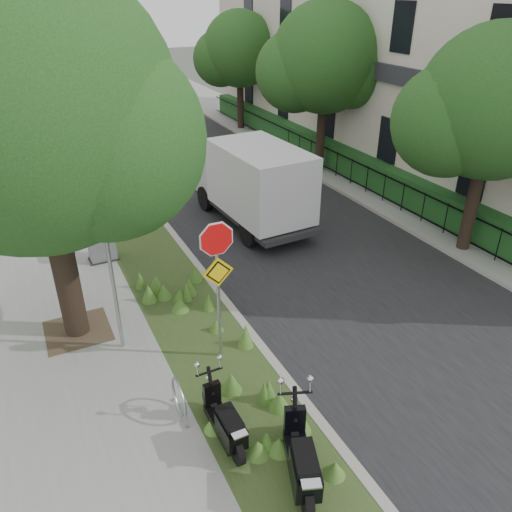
{
  "coord_description": "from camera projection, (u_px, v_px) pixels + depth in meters",
  "views": [
    {
      "loc": [
        -4.38,
        -7.18,
        7.01
      ],
      "look_at": [
        0.24,
        2.27,
        1.3
      ],
      "focal_mm": 35.0,
      "sensor_mm": 36.0,
      "label": 1
    }
  ],
  "objects": [
    {
      "name": "verge",
      "position": [
        119.0,
        205.0,
        17.99
      ],
      "size": [
        2.0,
        60.0,
        0.12
      ],
      "primitive_type": "cube",
      "color": "#2B461E",
      "rests_on": "ground"
    },
    {
      "name": "box_truck",
      "position": [
        253.0,
        181.0,
        16.01
      ],
      "size": [
        2.27,
        5.19,
        2.3
      ],
      "color": "#262628",
      "rests_on": "ground"
    },
    {
      "name": "terrace_houses",
      "position": [
        415.0,
        63.0,
        21.05
      ],
      "size": [
        7.4,
        26.4,
        8.2
      ],
      "color": "beige",
      "rests_on": "ground"
    },
    {
      "name": "bare_post",
      "position": [
        110.0,
        266.0,
        9.87
      ],
      "size": [
        0.08,
        0.08,
        4.0
      ],
      "color": "#A5A8AD",
      "rests_on": "ground"
    },
    {
      "name": "far_tree_c",
      "position": [
        238.0,
        53.0,
        25.74
      ],
      "size": [
        4.37,
        3.89,
        5.93
      ],
      "color": "black",
      "rests_on": "ground"
    },
    {
      "name": "street_tree_main",
      "position": [
        29.0,
        123.0,
        9.09
      ],
      "size": [
        6.21,
        5.54,
        7.66
      ],
      "color": "black",
      "rests_on": "ground"
    },
    {
      "name": "ground",
      "position": [
        292.0,
        357.0,
        10.7
      ],
      "size": [
        120.0,
        120.0,
        0.0
      ],
      "primitive_type": "plane",
      "color": "#4C5147",
      "rests_on": "ground"
    },
    {
      "name": "utility_cabinet",
      "position": [
        101.0,
        243.0,
        14.03
      ],
      "size": [
        0.82,
        0.55,
        1.07
      ],
      "color": "#262628",
      "rests_on": "ground"
    },
    {
      "name": "footpath_far",
      "position": [
        342.0,
        167.0,
        21.73
      ],
      "size": [
        3.2,
        60.0,
        0.12
      ],
      "primitive_type": "cube",
      "color": "gray",
      "rests_on": "ground"
    },
    {
      "name": "far_tree_a",
      "position": [
        490.0,
        111.0,
        13.03
      ],
      "size": [
        4.6,
        4.1,
        6.22
      ],
      "color": "black",
      "rests_on": "ground"
    },
    {
      "name": "sign_assembly",
      "position": [
        217.0,
        265.0,
        9.51
      ],
      "size": [
        0.94,
        0.08,
        3.22
      ],
      "color": "#A5A8AD",
      "rests_on": "ground"
    },
    {
      "name": "scooter_near",
      "position": [
        227.0,
        427.0,
        8.35
      ],
      "size": [
        0.34,
        1.66,
        0.79
      ],
      "color": "black",
      "rests_on": "ground"
    },
    {
      "name": "bike_hoop",
      "position": [
        179.0,
        398.0,
        8.95
      ],
      "size": [
        0.06,
        0.78,
        0.77
      ],
      "color": "#A5A8AD",
      "rests_on": "ground"
    },
    {
      "name": "hedge_far",
      "position": [
        337.0,
        154.0,
        21.33
      ],
      "size": [
        1.0,
        24.0,
        1.1
      ],
      "primitive_type": "cube",
      "color": "#1B4C1B",
      "rests_on": "footpath_far"
    },
    {
      "name": "kerb_far",
      "position": [
        309.0,
        172.0,
        21.07
      ],
      "size": [
        0.2,
        60.0,
        0.13
      ],
      "primitive_type": "cube",
      "color": "#9E9991",
      "rests_on": "ground"
    },
    {
      "name": "fence_far",
      "position": [
        323.0,
        156.0,
        21.06
      ],
      "size": [
        0.04,
        24.0,
        1.0
      ],
      "color": "black",
      "rests_on": "ground"
    },
    {
      "name": "kerb_near",
      "position": [
        146.0,
        200.0,
        18.37
      ],
      "size": [
        0.2,
        60.0,
        0.13
      ],
      "primitive_type": "cube",
      "color": "#9E9991",
      "rests_on": "ground"
    },
    {
      "name": "road",
      "position": [
        233.0,
        187.0,
        19.75
      ],
      "size": [
        7.0,
        60.0,
        0.01
      ],
      "primitive_type": "cube",
      "color": "black",
      "rests_on": "ground"
    },
    {
      "name": "sidewalk_near",
      "position": [
        37.0,
        218.0,
        16.93
      ],
      "size": [
        3.5,
        60.0,
        0.12
      ],
      "primitive_type": "cube",
      "color": "gray",
      "rests_on": "ground"
    },
    {
      "name": "far_tree_b",
      "position": [
        323.0,
        64.0,
        19.23
      ],
      "size": [
        4.83,
        4.31,
        6.56
      ],
      "color": "black",
      "rests_on": "ground"
    },
    {
      "name": "scooter_far",
      "position": [
        302.0,
        467.0,
        7.6
      ],
      "size": [
        0.84,
        1.82,
        0.9
      ],
      "color": "black",
      "rests_on": "ground"
    }
  ]
}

